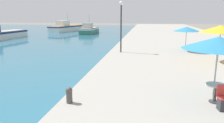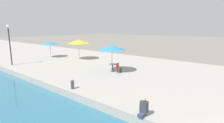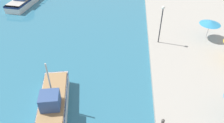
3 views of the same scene
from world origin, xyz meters
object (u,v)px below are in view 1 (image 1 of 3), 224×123
(mooring_bollard, at_px, (69,94))
(fishing_boat_distant, at_px, (67,28))
(cafe_umbrella_white, at_px, (221,29))
(cafe_table, at_px, (216,89))
(fishing_boat_far, at_px, (89,30))
(lamppost, at_px, (121,18))
(cafe_umbrella_striped, at_px, (187,29))
(cafe_chair_left, at_px, (223,102))
(cafe_umbrella_pink, at_px, (219,43))

(mooring_bollard, bearing_deg, fishing_boat_distant, 110.41)
(cafe_umbrella_white, relative_size, cafe_table, 3.63)
(fishing_boat_far, bearing_deg, cafe_umbrella_white, -57.66)
(cafe_umbrella_white, relative_size, lamppost, 0.64)
(cafe_umbrella_striped, xyz_separation_m, mooring_bollard, (-6.58, -13.49, -1.73))
(fishing_boat_far, relative_size, cafe_umbrella_striped, 2.74)
(cafe_chair_left, bearing_deg, cafe_umbrella_striped, -99.16)
(fishing_boat_far, xyz_separation_m, lamppost, (9.43, -24.31, 2.85))
(cafe_table, bearing_deg, cafe_umbrella_pink, 143.48)
(cafe_umbrella_pink, bearing_deg, cafe_umbrella_white, 72.43)
(cafe_chair_left, xyz_separation_m, mooring_bollard, (-5.76, -0.25, 0.02))
(cafe_umbrella_pink, height_order, cafe_table, cafe_umbrella_pink)
(lamppost, bearing_deg, cafe_umbrella_striped, 14.42)
(fishing_boat_far, height_order, lamppost, lamppost)
(cafe_umbrella_white, bearing_deg, cafe_table, -107.06)
(fishing_boat_far, distance_m, cafe_table, 38.16)
(fishing_boat_distant, relative_size, cafe_chair_left, 12.04)
(cafe_table, xyz_separation_m, mooring_bollard, (-5.69, -0.96, -0.18))
(fishing_boat_distant, relative_size, lamppost, 2.40)
(cafe_umbrella_striped, distance_m, lamppost, 6.22)
(fishing_boat_far, distance_m, cafe_umbrella_pink, 38.15)
(cafe_chair_left, bearing_deg, fishing_boat_distant, -68.42)
(cafe_umbrella_white, bearing_deg, fishing_boat_distant, 125.87)
(cafe_umbrella_white, height_order, cafe_umbrella_striped, cafe_umbrella_white)
(lamppost, bearing_deg, mooring_bollard, -93.03)
(fishing_boat_far, distance_m, cafe_chair_left, 38.85)
(cafe_umbrella_pink, height_order, lamppost, lamppost)
(cafe_chair_left, relative_size, lamppost, 0.20)
(cafe_umbrella_striped, xyz_separation_m, cafe_table, (-0.89, -12.52, -1.54))
(cafe_table, bearing_deg, lamppost, 114.69)
(fishing_boat_far, xyz_separation_m, cafe_umbrella_striped, (15.38, -22.78, 1.83))
(cafe_umbrella_pink, height_order, cafe_umbrella_striped, cafe_umbrella_pink)
(fishing_boat_distant, relative_size, cafe_table, 13.69)
(fishing_boat_far, relative_size, cafe_umbrella_white, 2.30)
(fishing_boat_far, relative_size, cafe_chair_left, 7.34)
(cafe_umbrella_white, distance_m, mooring_bollard, 12.22)
(cafe_umbrella_striped, bearing_deg, cafe_chair_left, -93.54)
(cafe_table, bearing_deg, cafe_chair_left, -84.38)
(fishing_boat_far, relative_size, fishing_boat_distant, 0.61)
(cafe_umbrella_white, xyz_separation_m, cafe_chair_left, (-2.36, -8.65, -2.08))
(fishing_boat_distant, relative_size, mooring_bollard, 16.75)
(cafe_umbrella_white, bearing_deg, fishing_boat_far, 121.72)
(cafe_chair_left, bearing_deg, cafe_umbrella_pink, -85.72)
(cafe_umbrella_striped, bearing_deg, lamppost, -165.58)
(fishing_boat_distant, relative_size, cafe_umbrella_white, 3.77)
(cafe_table, distance_m, cafe_chair_left, 0.75)
(fishing_boat_far, bearing_deg, cafe_table, -67.07)
(cafe_chair_left, relative_size, mooring_bollard, 1.39)
(mooring_bollard, bearing_deg, cafe_chair_left, 2.44)
(cafe_umbrella_white, xyz_separation_m, cafe_table, (-2.43, -7.93, -1.87))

